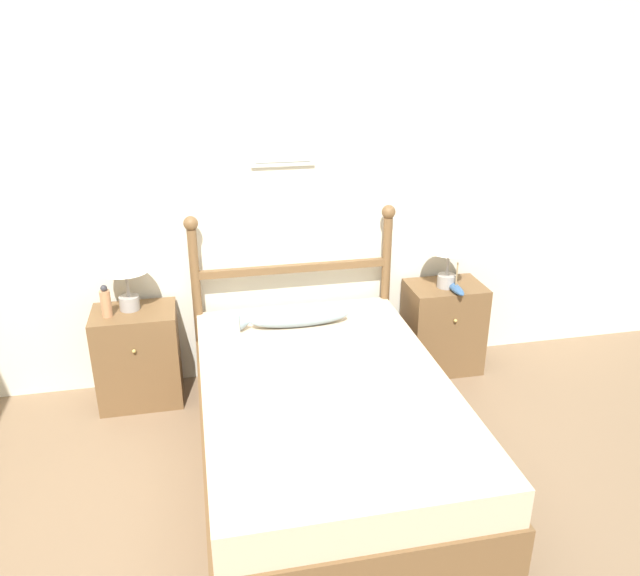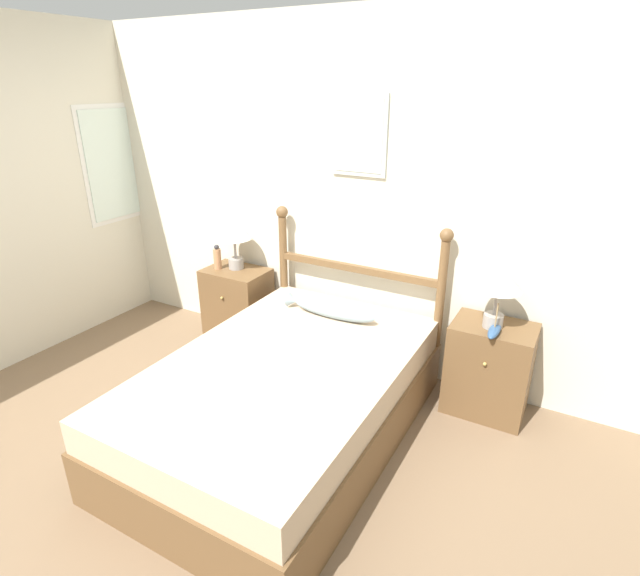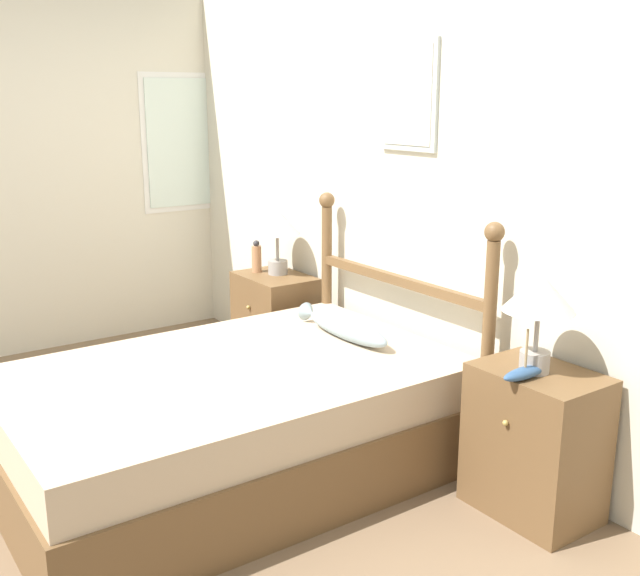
% 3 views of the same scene
% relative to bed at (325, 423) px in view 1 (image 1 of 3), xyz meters
% --- Properties ---
extents(ground_plane, '(16.00, 16.00, 0.00)m').
position_rel_bed_xyz_m(ground_plane, '(-0.25, -0.60, -0.26)').
color(ground_plane, '#7A6047').
extents(wall_back, '(6.40, 0.08, 2.55)m').
position_rel_bed_xyz_m(wall_back, '(-0.25, 1.13, 1.02)').
color(wall_back, beige).
rests_on(wall_back, ground_plane).
extents(bed, '(1.35, 2.07, 0.53)m').
position_rel_bed_xyz_m(bed, '(0.00, 0.00, 0.00)').
color(bed, brown).
rests_on(bed, ground_plane).
extents(headboard, '(1.38, 0.09, 1.20)m').
position_rel_bed_xyz_m(headboard, '(-0.00, 1.01, 0.42)').
color(headboard, brown).
rests_on(headboard, ground_plane).
extents(nightstand_left, '(0.52, 0.39, 0.64)m').
position_rel_bed_xyz_m(nightstand_left, '(-1.04, 0.88, 0.06)').
color(nightstand_left, brown).
rests_on(nightstand_left, ground_plane).
extents(nightstand_right, '(0.52, 0.39, 0.64)m').
position_rel_bed_xyz_m(nightstand_right, '(1.04, 0.88, 0.06)').
color(nightstand_right, brown).
rests_on(nightstand_right, ground_plane).
extents(table_lamp_left, '(0.29, 0.29, 0.42)m').
position_rel_bed_xyz_m(table_lamp_left, '(-1.06, 0.92, 0.69)').
color(table_lamp_left, gray).
rests_on(table_lamp_left, nightstand_left).
extents(table_lamp_right, '(0.29, 0.29, 0.42)m').
position_rel_bed_xyz_m(table_lamp_right, '(1.03, 0.86, 0.69)').
color(table_lamp_right, gray).
rests_on(table_lamp_right, nightstand_right).
extents(bottle, '(0.06, 0.06, 0.21)m').
position_rel_bed_xyz_m(bottle, '(-1.19, 0.84, 0.47)').
color(bottle, tan).
rests_on(bottle, nightstand_left).
extents(model_boat, '(0.07, 0.24, 0.21)m').
position_rel_bed_xyz_m(model_boat, '(1.06, 0.77, 0.40)').
color(model_boat, '#335684').
rests_on(model_boat, nightstand_right).
extents(fish_pillow, '(0.69, 0.13, 0.11)m').
position_rel_bed_xyz_m(fish_pillow, '(-0.04, 0.69, 0.32)').
color(fish_pillow, '#8499A3').
rests_on(fish_pillow, bed).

